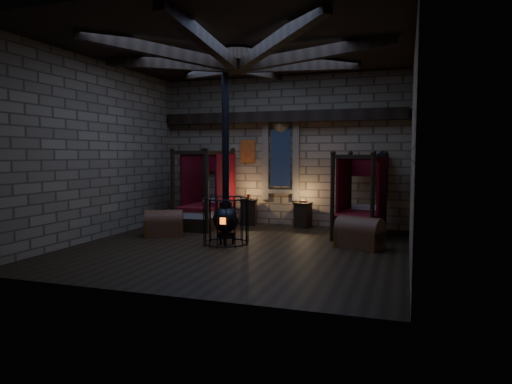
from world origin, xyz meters
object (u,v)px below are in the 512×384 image
(trunk_left, at_px, (164,224))
(trunk_right, at_px, (360,234))
(bed_left, at_px, (206,208))
(bed_right, at_px, (360,216))
(stove, at_px, (226,217))

(trunk_left, distance_m, trunk_right, 4.70)
(bed_left, bearing_deg, bed_right, -2.51)
(trunk_left, distance_m, stove, 1.94)
(trunk_right, bearing_deg, bed_right, 114.72)
(trunk_right, xyz_separation_m, stove, (-2.86, -0.52, 0.32))
(bed_left, xyz_separation_m, stove, (1.50, -2.24, 0.11))
(bed_left, bearing_deg, trunk_right, -21.96)
(bed_right, relative_size, trunk_left, 1.91)
(trunk_left, bearing_deg, stove, -39.28)
(trunk_right, distance_m, stove, 2.92)
(bed_left, height_order, bed_right, bed_left)
(bed_right, distance_m, trunk_left, 4.83)
(bed_left, height_order, trunk_left, bed_left)
(bed_left, xyz_separation_m, bed_right, (4.22, -0.16, -0.03))
(bed_left, bearing_deg, trunk_left, -101.44)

